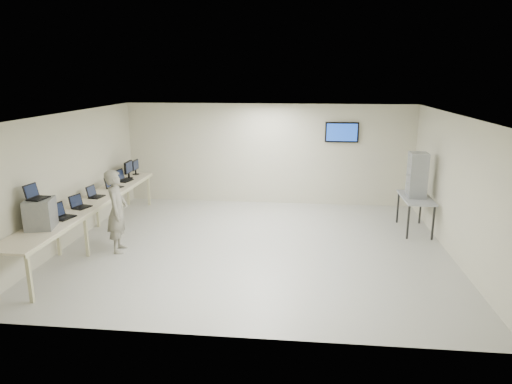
# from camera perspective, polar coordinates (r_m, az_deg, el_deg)

# --- Properties ---
(room) EXTENTS (8.01, 7.01, 2.81)m
(room) POSITION_cam_1_polar(r_m,az_deg,el_deg) (9.46, 0.11, 1.31)
(room) COLOR #B7B5A0
(room) RESTS_ON ground
(workbench) EXTENTS (0.76, 6.00, 0.90)m
(workbench) POSITION_cam_1_polar(r_m,az_deg,el_deg) (10.55, -19.90, -1.46)
(workbench) COLOR beige
(workbench) RESTS_ON ground
(equipment_box) EXTENTS (0.56, 0.61, 0.54)m
(equipment_box) POSITION_cam_1_polar(r_m,az_deg,el_deg) (8.97, -25.36, -2.45)
(equipment_box) COLOR gray
(equipment_box) RESTS_ON workbench
(laptop_on_box) EXTENTS (0.33, 0.38, 0.27)m
(laptop_on_box) POSITION_cam_1_polar(r_m,az_deg,el_deg) (8.92, -25.89, -0.35)
(laptop_on_box) COLOR black
(laptop_on_box) RESTS_ON equipment_box
(laptop_0) EXTENTS (0.39, 0.43, 0.30)m
(laptop_0) POSITION_cam_1_polar(r_m,az_deg,el_deg) (9.47, -23.17, -2.59)
(laptop_0) COLOR black
(laptop_0) RESTS_ON workbench
(laptop_1) EXTENTS (0.38, 0.41, 0.27)m
(laptop_1) POSITION_cam_1_polar(r_m,az_deg,el_deg) (10.07, -21.22, -1.46)
(laptop_1) COLOR black
(laptop_1) RESTS_ON workbench
(laptop_2) EXTENTS (0.32, 0.37, 0.26)m
(laptop_2) POSITION_cam_1_polar(r_m,az_deg,el_deg) (10.82, -19.55, -0.27)
(laptop_2) COLOR black
(laptop_2) RESTS_ON workbench
(laptop_3) EXTENTS (0.38, 0.41, 0.28)m
(laptop_3) POSITION_cam_1_polar(r_m,az_deg,el_deg) (11.55, -17.45, 0.82)
(laptop_3) COLOR black
(laptop_3) RESTS_ON workbench
(laptop_4) EXTENTS (0.38, 0.43, 0.30)m
(laptop_4) POSITION_cam_1_polar(r_m,az_deg,el_deg) (12.25, -16.34, 1.68)
(laptop_4) COLOR black
(laptop_4) RESTS_ON workbench
(monitor_near) EXTENTS (0.21, 0.46, 0.46)m
(monitor_near) POSITION_cam_1_polar(r_m,az_deg,el_deg) (12.48, -15.65, 2.89)
(monitor_near) COLOR black
(monitor_near) RESTS_ON workbench
(monitor_far) EXTENTS (0.18, 0.41, 0.40)m
(monitor_far) POSITION_cam_1_polar(r_m,az_deg,el_deg) (12.94, -14.85, 3.19)
(monitor_far) COLOR black
(monitor_far) RESTS_ON workbench
(soldier) EXTENTS (0.52, 0.69, 1.71)m
(soldier) POSITION_cam_1_polar(r_m,az_deg,el_deg) (9.74, -16.97, -2.31)
(soldier) COLOR slate
(soldier) RESTS_ON ground
(side_table) EXTENTS (0.64, 1.37, 0.82)m
(side_table) POSITION_cam_1_polar(r_m,az_deg,el_deg) (11.18, 19.36, -0.96)
(side_table) COLOR gray
(side_table) RESTS_ON ground
(storage_bins) EXTENTS (0.39, 0.44, 1.04)m
(storage_bins) POSITION_cam_1_polar(r_m,az_deg,el_deg) (11.04, 19.51, 2.01)
(storage_bins) COLOR #959A9F
(storage_bins) RESTS_ON side_table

